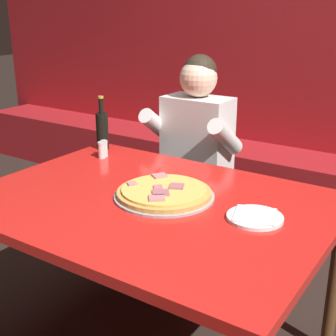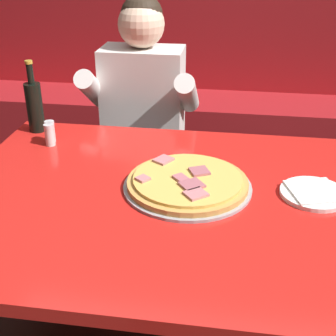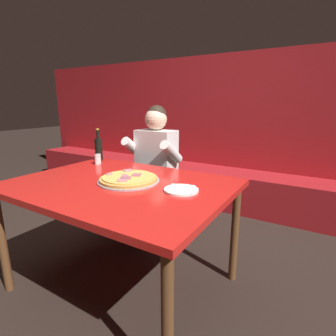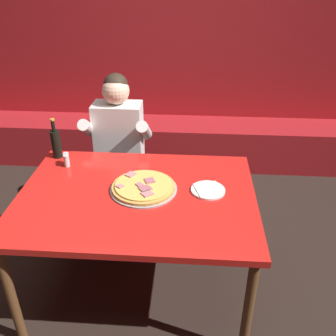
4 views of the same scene
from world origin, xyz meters
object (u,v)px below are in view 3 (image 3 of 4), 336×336
object	(u,v)px
beer_bottle	(99,149)
shaker_black_pepper	(97,160)
main_dining_table	(120,193)
pizza	(129,179)
diner_seated_blue_shirt	(152,166)
plate_white_paper	(181,190)
shaker_parmesan	(99,159)

from	to	relation	value
beer_bottle	shaker_black_pepper	bearing A→B (deg)	-51.01
main_dining_table	pizza	xyz separation A→B (m)	(0.04, 0.05, 0.09)
beer_bottle	shaker_black_pepper	xyz separation A→B (m)	(0.11, -0.13, -0.07)
shaker_black_pepper	diner_seated_blue_shirt	world-z (taller)	diner_seated_blue_shirt
plate_white_paper	beer_bottle	world-z (taller)	beer_bottle
pizza	diner_seated_blue_shirt	bearing A→B (deg)	113.18
pizza	shaker_parmesan	xyz separation A→B (m)	(-0.57, 0.29, 0.02)
main_dining_table	pizza	bearing A→B (deg)	54.98
shaker_parmesan	diner_seated_blue_shirt	distance (m)	0.51
plate_white_paper	beer_bottle	bearing A→B (deg)	160.54
beer_bottle	shaker_parmesan	distance (m)	0.16
plate_white_paper	diner_seated_blue_shirt	world-z (taller)	diner_seated_blue_shirt
main_dining_table	plate_white_paper	distance (m)	0.45
main_dining_table	plate_white_paper	size ratio (longest dim) A/B	6.86
plate_white_paper	shaker_black_pepper	xyz separation A→B (m)	(-0.96, 0.24, 0.03)
shaker_parmesan	diner_seated_blue_shirt	bearing A→B (deg)	57.46
pizza	diner_seated_blue_shirt	world-z (taller)	diner_seated_blue_shirt
shaker_parmesan	diner_seated_blue_shirt	world-z (taller)	diner_seated_blue_shirt
plate_white_paper	shaker_parmesan	distance (m)	1.01
main_dining_table	shaker_parmesan	distance (m)	0.64
pizza	diner_seated_blue_shirt	size ratio (longest dim) A/B	0.32
main_dining_table	diner_seated_blue_shirt	size ratio (longest dim) A/B	1.13
pizza	plate_white_paper	size ratio (longest dim) A/B	1.97
main_dining_table	shaker_black_pepper	size ratio (longest dim) A/B	16.76
plate_white_paper	shaker_black_pepper	distance (m)	0.99
plate_white_paper	shaker_parmesan	size ratio (longest dim) A/B	2.44
shaker_black_pepper	plate_white_paper	bearing A→B (deg)	-14.28
main_dining_table	diner_seated_blue_shirt	bearing A→B (deg)	109.32
beer_bottle	shaker_parmesan	xyz separation A→B (m)	(0.10, -0.10, -0.07)
plate_white_paper	shaker_parmesan	world-z (taller)	shaker_parmesan
plate_white_paper	beer_bottle	distance (m)	1.13
shaker_parmesan	plate_white_paper	bearing A→B (deg)	-15.87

